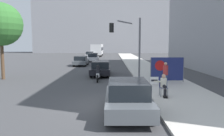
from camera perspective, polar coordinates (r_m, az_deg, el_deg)
ground_plane at (r=10.71m, az=-0.16°, el=-9.98°), size 160.00×160.00×0.00m
sidewalk_curb at (r=25.77m, az=8.97°, el=-0.41°), size 4.11×90.00×0.13m
building_backdrop_far at (r=83.68m, az=-1.42°, el=13.42°), size 52.00×12.00×27.14m
seated_protester at (r=12.36m, az=13.30°, el=-4.20°), size 0.96×0.77×1.22m
jogger_on_sidewalk at (r=15.19m, az=13.79°, el=-1.60°), size 0.34×0.34×1.66m
protest_banner at (r=17.19m, az=14.16°, el=-0.24°), size 2.57×0.06×1.87m
traffic_light_pole at (r=19.24m, az=4.19°, el=7.92°), size 2.67×2.44×5.08m
parked_car_curbside at (r=9.43m, az=4.13°, el=-7.63°), size 1.87×4.30×1.47m
car_on_road_nearest at (r=21.13m, az=-2.94°, el=-0.04°), size 1.84×4.78×1.39m
car_on_road_midblock at (r=31.31m, az=-8.10°, el=1.90°), size 1.83×4.58×1.36m
car_on_road_distant at (r=38.09m, az=-4.96°, el=2.77°), size 1.83×4.22×1.51m
car_on_road_far_lane at (r=48.91m, az=-5.82°, el=3.46°), size 1.72×4.40×1.41m
city_bus_on_road at (r=57.19m, az=-3.84°, el=4.91°), size 2.57×11.44×3.03m
motorcycle_on_road at (r=17.89m, az=-3.67°, el=-1.61°), size 0.28×2.16×1.34m
street_tree_near_curb at (r=20.89m, az=-27.10°, el=10.09°), size 3.63×3.63×6.49m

